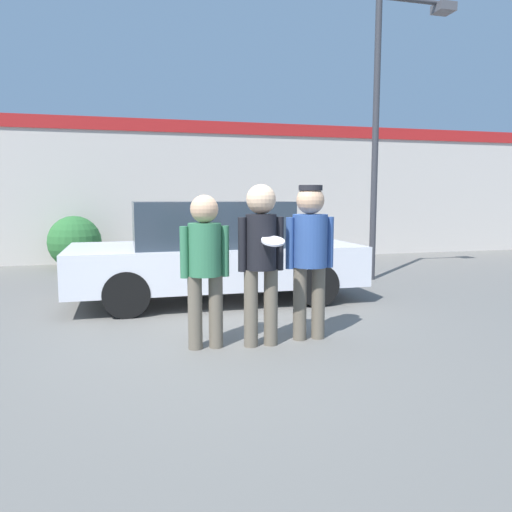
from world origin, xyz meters
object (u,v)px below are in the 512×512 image
Objects in this scene: person_right at (310,247)px; street_lamp at (391,102)px; person_left at (205,259)px; parked_car_near at (213,251)px; shrub at (75,242)px; person_middle_with_frisbee at (261,251)px.

street_lamp is at bearing 50.03° from person_right.
person_left is 0.30× the size of street_lamp.
person_left is 2.53m from parked_car_near.
person_left is at bearing -74.24° from shrub.
street_lamp reaches higher than shrub.
shrub is at bearing 105.76° from person_left.
person_left is 1.18m from person_right.
person_middle_with_frisbee is at bearing -69.86° from shrub.
parked_car_near is at bearing 78.12° from person_left.
street_lamp is (2.94, 3.51, 2.31)m from person_right.
person_right is 5.12m from street_lamp.
person_left is 6.95m from shrub.
person_left is at bearing -139.23° from street_lamp.
parked_car_near is 4.86m from shrub.
person_middle_with_frisbee is 1.00× the size of person_right.
person_right is 7.33m from shrub.
parked_car_near is at bearing 91.58° from person_middle_with_frisbee.
person_middle_with_frisbee reaches higher than parked_car_near.
person_left is 0.94× the size of person_middle_with_frisbee.
person_right reaches higher than person_left.
parked_car_near is 4.57m from street_lamp.
street_lamp is at bearing 16.73° from parked_car_near.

